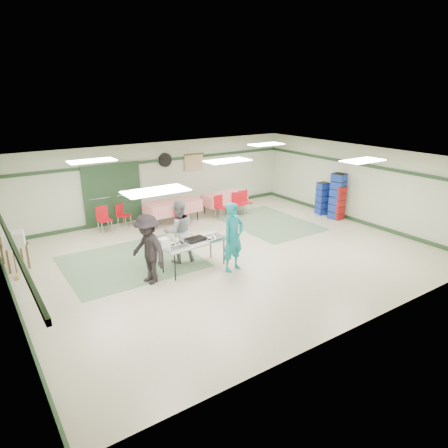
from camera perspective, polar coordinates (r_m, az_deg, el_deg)
floor at (r=11.49m, az=0.48°, el=-4.27°), size 11.00×11.00×0.00m
ceiling at (r=10.73m, az=0.52°, el=9.14°), size 11.00×11.00×0.00m
wall_back at (r=14.85m, az=-9.45°, el=6.26°), size 11.00×0.00×11.00m
wall_front at (r=7.97m, az=19.24°, el=-5.54°), size 11.00×0.00×11.00m
wall_left at (r=9.27m, az=-28.83°, el=-3.47°), size 0.00×9.00×9.00m
wall_right at (r=14.76m, az=18.46°, el=5.48°), size 0.00×9.00×9.00m
trim_back at (r=14.69m, az=-9.54°, el=8.91°), size 11.00×0.06×0.10m
baseboard_back at (r=15.14m, az=-9.14°, el=1.47°), size 11.00×0.06×0.12m
trim_left at (r=9.06m, az=-29.32°, el=0.68°), size 0.06×9.00×0.10m
baseboard_left at (r=9.78m, az=-27.46°, el=-10.47°), size 0.06×9.00×0.12m
trim_right at (r=14.61m, az=18.67°, el=8.14°), size 0.06×9.00×0.10m
baseboard_right at (r=15.07m, az=17.90°, el=0.69°), size 0.06×9.00×0.12m
green_patch_a at (r=11.25m, az=-13.08°, el=-5.27°), size 3.50×3.00×0.01m
green_patch_b at (r=14.21m, az=6.37°, el=0.19°), size 2.50×3.50×0.01m
double_door_left at (r=14.11m, az=-17.40°, el=3.76°), size 0.90×0.06×2.10m
double_door_right at (r=14.40m, az=-13.80°, el=4.36°), size 0.90×0.06×2.10m
door_frame at (r=14.23m, az=-15.57°, el=4.04°), size 2.00×0.03×2.15m
wall_fan at (r=14.79m, az=-8.43°, el=9.03°), size 0.50×0.10×0.50m
scroll_banner at (r=15.37m, az=-4.32°, el=8.78°), size 0.80×0.02×0.60m
serving_table at (r=10.33m, az=-4.35°, el=-2.74°), size 1.84×0.88×0.76m
sheet_tray_right at (r=10.52m, az=-1.42°, el=-1.96°), size 0.62×0.49×0.02m
sheet_tray_mid at (r=10.40m, az=-5.36°, el=-2.29°), size 0.65×0.52×0.02m
sheet_tray_left at (r=9.98m, az=-6.96°, el=-3.28°), size 0.63×0.50×0.02m
baking_pan at (r=10.34m, az=-4.11°, el=-2.21°), size 0.53×0.36×0.08m
foam_box_stack at (r=10.01m, az=-8.58°, el=-2.66°), size 0.26×0.25×0.22m
volunteer_teal at (r=10.17m, az=1.34°, el=-1.89°), size 0.73×0.55×1.81m
volunteer_grey at (r=10.76m, az=-6.49°, el=-1.04°), size 0.95×0.80×1.74m
volunteer_dark at (r=9.69m, az=-10.79°, el=-3.56°), size 0.87×1.23×1.73m
dining_table_a at (r=15.21m, az=0.09°, el=3.79°), size 1.86×1.00×0.77m
dining_table_b at (r=14.14m, az=-7.31°, el=2.48°), size 1.97×0.92×0.77m
chair_a at (r=14.87m, az=1.91°, el=3.24°), size 0.52×0.52×0.85m
chair_b at (r=14.45m, az=-0.61°, el=2.79°), size 0.43×0.43×0.85m
chair_c at (r=15.06m, az=2.88°, el=3.48°), size 0.44×0.44×0.88m
chair_d at (r=13.67m, az=-6.26°, el=1.53°), size 0.46×0.46×0.78m
chair_loose_a at (r=13.95m, az=-14.39°, el=1.51°), size 0.53×0.53×0.82m
chair_loose_b at (r=13.57m, az=-16.86°, el=0.98°), size 0.43×0.43×0.88m
crate_stack_blue_a at (r=15.42m, az=13.86°, el=3.57°), size 0.43×0.43×1.21m
crate_stack_red at (r=14.94m, az=15.99°, el=2.96°), size 0.38×0.38×1.23m
crate_stack_blue_b at (r=14.92m, az=15.89°, el=3.82°), size 0.50×0.50×1.67m
printer_table at (r=11.83m, az=-27.95°, el=-2.53°), size 0.66×0.95×0.74m
office_printer at (r=11.24m, az=-27.84°, el=-1.95°), size 0.55×0.51×0.38m
broom at (r=11.12m, az=-27.86°, el=-3.81°), size 0.04×0.20×1.22m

